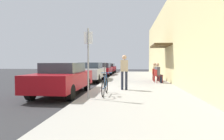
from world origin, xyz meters
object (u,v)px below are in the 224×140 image
(parked_car_2, at_px, (103,69))
(parking_meter, at_px, (105,72))
(bicycle_0, at_px, (105,86))
(seated_patron_0, at_px, (158,72))
(parked_car_3, at_px, (108,68))
(pedestrian_standing, at_px, (124,69))
(cafe_chair_1, at_px, (156,74))
(cafe_chair_2, at_px, (155,74))
(seated_patron_2, at_px, (155,71))
(parked_car_1, at_px, (91,72))
(street_sign, at_px, (88,58))
(cafe_chair_0, at_px, (157,75))
(parked_car_0, at_px, (63,78))

(parked_car_2, distance_m, parking_meter, 9.77)
(bicycle_0, xyz_separation_m, seated_patron_0, (2.84, 4.98, 0.34))
(parked_car_3, bearing_deg, pedestrian_standing, -80.54)
(parked_car_3, distance_m, cafe_chair_1, 13.08)
(cafe_chair_2, height_order, pedestrian_standing, pedestrian_standing)
(cafe_chair_2, height_order, seated_patron_2, seated_patron_2)
(cafe_chair_1, xyz_separation_m, pedestrian_standing, (-2.04, -4.30, 0.50))
(parked_car_3, distance_m, parking_meter, 14.93)
(pedestrian_standing, bearing_deg, parked_car_1, 118.55)
(bicycle_0, bearing_deg, parking_meter, 98.11)
(parking_meter, relative_size, street_sign, 0.51)
(parking_meter, distance_m, cafe_chair_0, 3.70)
(seated_patron_0, bearing_deg, cafe_chair_0, -164.21)
(parked_car_0, distance_m, cafe_chair_0, 6.46)
(parked_car_2, distance_m, seated_patron_0, 9.23)
(parked_car_1, xyz_separation_m, seated_patron_0, (4.85, -1.64, 0.06))
(parked_car_0, bearing_deg, seated_patron_2, 50.56)
(parked_car_2, bearing_deg, parked_car_1, -90.00)
(bicycle_0, relative_size, seated_patron_0, 1.33)
(parked_car_3, relative_size, cafe_chair_0, 5.06)
(cafe_chair_1, bearing_deg, parked_car_1, 171.12)
(parked_car_0, height_order, cafe_chair_0, parked_car_0)
(street_sign, distance_m, cafe_chair_0, 6.75)
(cafe_chair_0, xyz_separation_m, cafe_chair_2, (-0.00, 1.55, 0.00))
(cafe_chair_2, bearing_deg, parked_car_0, -129.09)
(seated_patron_0, bearing_deg, parking_meter, -151.52)
(cafe_chair_0, bearing_deg, cafe_chair_2, 90.11)
(parked_car_1, distance_m, pedestrian_standing, 5.76)
(parking_meter, relative_size, pedestrian_standing, 0.78)
(street_sign, height_order, seated_patron_0, street_sign)
(parked_car_3, relative_size, cafe_chair_1, 5.06)
(seated_patron_2, bearing_deg, parked_car_0, -129.44)
(street_sign, bearing_deg, cafe_chair_1, 63.92)
(street_sign, height_order, cafe_chair_0, street_sign)
(parked_car_3, xyz_separation_m, cafe_chair_1, (4.79, -12.17, -0.06))
(seated_patron_0, bearing_deg, cafe_chair_1, 93.81)
(parking_meter, bearing_deg, parked_car_2, 99.13)
(parked_car_2, bearing_deg, parked_car_0, -90.00)
(parked_car_0, distance_m, bicycle_0, 2.12)
(cafe_chair_0, xyz_separation_m, pedestrian_standing, (-2.04, -3.39, 0.50))
(seated_patron_0, bearing_deg, street_sign, -119.87)
(street_sign, bearing_deg, seated_patron_2, 65.56)
(parked_car_1, relative_size, cafe_chair_1, 5.06)
(parked_car_0, relative_size, parked_car_1, 1.00)
(seated_patron_0, xyz_separation_m, seated_patron_2, (-0.00, 1.53, 0.00))
(street_sign, relative_size, pedestrian_standing, 1.53)
(parked_car_1, xyz_separation_m, bicycle_0, (2.00, -6.62, -0.27))
(parked_car_2, xyz_separation_m, seated_patron_0, (4.85, -7.86, 0.10))
(parked_car_0, height_order, parking_meter, parking_meter)
(parked_car_2, height_order, bicycle_0, parked_car_2)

